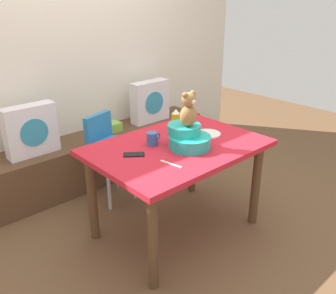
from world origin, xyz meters
TOP-DOWN VIEW (x-y plane):
  - ground_plane at (0.00, 0.00)m, footprint 8.00×8.00m
  - back_wall at (0.00, 1.46)m, footprint 4.40×0.10m
  - window_bench at (0.00, 1.19)m, footprint 2.60×0.44m
  - pillow_floral_left at (-0.61, 1.17)m, footprint 0.44×0.15m
  - pillow_floral_right at (0.71, 1.17)m, footprint 0.44×0.15m
  - book_stack at (0.20, 1.19)m, footprint 0.20×0.14m
  - dining_table at (0.00, 0.00)m, footprint 1.26×0.89m
  - highchair at (-0.10, 0.76)m, footprint 0.40×0.51m
  - infant_seat_teal at (0.03, -0.08)m, footprint 0.30×0.33m
  - teddy_bear at (0.03, -0.08)m, footprint 0.13×0.12m
  - ketchup_bottle at (0.18, 0.21)m, footprint 0.07×0.07m
  - coffee_mug at (-0.13, 0.12)m, footprint 0.12×0.08m
  - dinner_plate_near at (0.32, -0.01)m, footprint 0.20×0.20m
  - cell_phone at (-0.35, 0.07)m, footprint 0.16×0.14m
  - table_fork at (-0.26, -0.21)m, footprint 0.04×0.17m

SIDE VIEW (x-z plane):
  - ground_plane at x=0.00m, z-range 0.00..0.00m
  - window_bench at x=0.00m, z-range 0.00..0.46m
  - book_stack at x=0.20m, z-range 0.46..0.55m
  - highchair at x=-0.10m, z-range 0.13..0.92m
  - dining_table at x=0.00m, z-range 0.26..1.00m
  - pillow_floral_left at x=-0.61m, z-range 0.46..0.90m
  - pillow_floral_right at x=0.71m, z-range 0.46..0.90m
  - table_fork at x=-0.26m, z-range 0.74..0.75m
  - cell_phone at x=-0.35m, z-range 0.74..0.75m
  - dinner_plate_near at x=0.32m, z-range 0.74..0.75m
  - coffee_mug at x=-0.13m, z-range 0.74..0.84m
  - infant_seat_teal at x=0.03m, z-range 0.73..0.89m
  - ketchup_bottle at x=0.18m, z-range 0.73..0.92m
  - teddy_bear at x=0.03m, z-range 0.89..1.14m
  - back_wall at x=0.00m, z-range 0.00..2.60m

